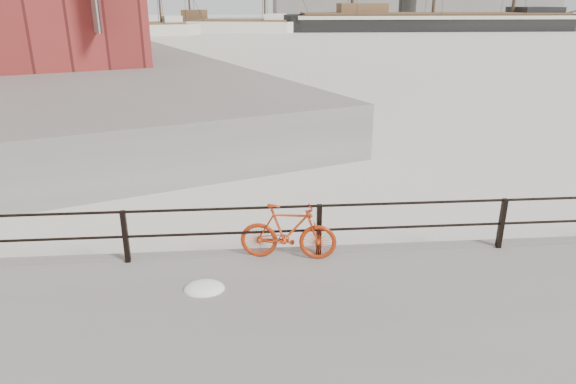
# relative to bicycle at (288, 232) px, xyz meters

# --- Properties ---
(ground) EXTENTS (400.00, 400.00, 0.00)m
(ground) POSITION_rel_bicycle_xyz_m (4.08, 0.25, -0.88)
(ground) COLOR white
(ground) RESTS_ON ground
(guardrail) EXTENTS (28.00, 0.10, 1.00)m
(guardrail) POSITION_rel_bicycle_xyz_m (4.08, 0.10, -0.03)
(guardrail) COLOR black
(guardrail) RESTS_ON promenade
(bicycle) EXTENTS (1.78, 0.55, 1.06)m
(bicycle) POSITION_rel_bicycle_xyz_m (0.00, 0.00, 0.00)
(bicycle) COLOR #AC2C0B
(bicycle) RESTS_ON promenade
(barque_black) EXTENTS (62.64, 21.31, 35.12)m
(barque_black) POSITION_rel_bicycle_xyz_m (32.10, 82.98, -0.88)
(barque_black) COLOR black
(barque_black) RESTS_ON ground
(schooner_mid) EXTENTS (30.36, 17.91, 20.49)m
(schooner_mid) POSITION_rel_bicycle_xyz_m (-3.31, 83.26, -0.88)
(schooner_mid) COLOR silver
(schooner_mid) RESTS_ON ground
(schooner_left) EXTENTS (26.65, 17.99, 18.55)m
(schooner_left) POSITION_rel_bicycle_xyz_m (-18.43, 73.60, -0.88)
(schooner_left) COLOR beige
(schooner_left) RESTS_ON ground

